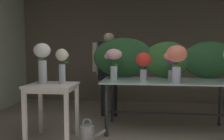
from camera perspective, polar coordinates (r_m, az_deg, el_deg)
ground_plane at (r=4.24m, az=6.65°, el=-12.58°), size 8.08×8.08×0.00m
wall_back at (r=5.88m, az=6.77°, el=5.28°), size 5.92×0.12×2.63m
display_table_glass at (r=3.83m, az=12.97°, el=-4.07°), size 2.01×0.91×0.80m
side_table_white at (r=3.43m, az=-14.01°, el=-5.20°), size 0.64×0.59×0.80m
florist at (r=4.54m, az=-0.73°, el=1.31°), size 0.63×0.24×1.60m
foliage_backdrop at (r=4.11m, az=12.06°, el=2.60°), size 2.36×0.25×0.67m
vase_violet_freesia at (r=3.77m, az=13.94°, el=1.55°), size 0.17×0.17×0.43m
vase_coral_carnations at (r=3.50m, az=14.96°, el=2.72°), size 0.32×0.29×0.53m
vase_scarlet_dahlias at (r=3.63m, az=7.47°, el=1.83°), size 0.23×0.23×0.43m
vase_blush_peonies at (r=3.75m, az=0.41°, el=2.66°), size 0.28×0.26×0.48m
vase_white_roses_tall at (r=3.43m, az=-16.20°, el=2.57°), size 0.24×0.23×0.56m
vase_cream_lisianthus_tall at (r=3.40m, az=-11.72°, el=1.74°), size 0.18×0.17×0.48m
watering_can at (r=3.40m, az=-5.82°, el=-14.80°), size 0.35×0.18×0.34m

